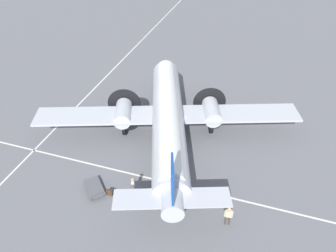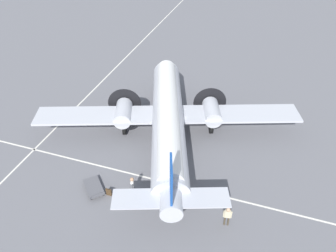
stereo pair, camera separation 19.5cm
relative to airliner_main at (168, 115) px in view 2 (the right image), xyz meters
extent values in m
plane|color=slate|center=(0.15, -0.42, -2.62)|extent=(300.00, 300.00, 0.00)
cube|color=silver|center=(0.15, -5.28, -2.62)|extent=(120.00, 0.16, 0.01)
cube|color=silver|center=(-10.82, -0.42, -2.62)|extent=(0.16, 120.00, 0.01)
cylinder|color=silver|center=(0.15, -0.42, -0.15)|extent=(8.36, 17.10, 2.73)
cylinder|color=white|center=(0.15, -0.42, 0.60)|extent=(7.31, 16.03, 1.91)
sphere|color=silver|center=(-2.74, 7.67, -0.15)|extent=(2.60, 2.60, 2.60)
cylinder|color=silver|center=(3.04, -8.51, -0.02)|extent=(2.55, 3.66, 1.50)
cube|color=#194799|center=(3.26, -9.10, 1.90)|extent=(0.77, 1.82, 3.15)
cube|color=silver|center=(3.19, -8.90, 0.12)|extent=(7.78, 4.16, 0.10)
cube|color=silver|center=(-0.27, 0.77, -0.50)|extent=(23.46, 10.63, 0.20)
cylinder|color=silver|center=(-4.20, -0.33, -0.48)|extent=(2.40, 3.27, 1.50)
cylinder|color=black|center=(-4.75, 1.19, -0.48)|extent=(2.99, 1.10, 3.16)
sphere|color=black|center=(-4.80, 1.33, -0.48)|extent=(0.53, 0.53, 0.53)
cylinder|color=silver|center=(3.46, 2.41, -0.48)|extent=(2.40, 3.27, 1.50)
cylinder|color=black|center=(2.92, 3.93, -0.48)|extent=(2.99, 1.10, 3.16)
sphere|color=black|center=(2.87, 4.07, -0.48)|extent=(0.53, 0.53, 0.53)
cylinder|color=#4C4C51|center=(-4.11, -0.61, -1.57)|extent=(0.18, 0.18, 0.99)
cylinder|color=black|center=(-4.11, -0.61, -2.07)|extent=(0.65, 1.14, 1.10)
cylinder|color=#4C4C51|center=(3.56, 2.14, -1.57)|extent=(0.18, 0.18, 0.99)
cylinder|color=black|center=(3.56, 2.14, -2.07)|extent=(0.65, 1.14, 1.10)
cylinder|color=#4C4C51|center=(-2.11, 5.89, -1.83)|extent=(0.14, 0.14, 0.89)
cylinder|color=black|center=(-2.11, 5.89, -2.27)|extent=(0.41, 0.72, 0.70)
cylinder|color=#473D2D|center=(6.73, -7.73, -2.20)|extent=(0.12, 0.12, 0.85)
cylinder|color=#473D2D|center=(6.98, -7.69, -2.20)|extent=(0.12, 0.12, 0.85)
cube|color=beige|center=(6.86, -7.71, -1.45)|extent=(0.43, 0.25, 0.64)
sphere|color=tan|center=(6.86, -7.71, -0.99)|extent=(0.28, 0.28, 0.28)
cylinder|color=beige|center=(6.60, -7.75, -1.49)|extent=(0.10, 0.10, 0.61)
cylinder|color=beige|center=(7.11, -7.67, -1.49)|extent=(0.10, 0.10, 0.61)
cube|color=navy|center=(6.84, -7.61, -1.38)|extent=(0.05, 0.02, 0.41)
cylinder|color=#473D2D|center=(-0.31, -7.40, -2.18)|extent=(0.13, 0.13, 0.88)
cylinder|color=#473D2D|center=(-0.39, -7.16, -2.18)|extent=(0.13, 0.13, 0.88)
cube|color=white|center=(-0.35, -7.28, -1.41)|extent=(0.32, 0.46, 0.66)
sphere|color=tan|center=(-0.35, -7.28, -0.93)|extent=(0.29, 0.29, 0.29)
cylinder|color=white|center=(-0.27, -7.53, -1.44)|extent=(0.10, 0.10, 0.63)
cylinder|color=white|center=(-0.43, -7.03, -1.44)|extent=(0.10, 0.10, 0.63)
cube|color=#47331E|center=(-2.09, -7.88, -2.31)|extent=(0.45, 0.12, 0.61)
cube|color=#312315|center=(-2.09, -7.88, -1.98)|extent=(0.16, 0.09, 0.02)
cube|color=#56565B|center=(-3.44, -7.77, -2.32)|extent=(2.38, 2.40, 0.04)
cube|color=#56565B|center=(-2.69, -8.53, -2.08)|extent=(0.88, 0.85, 0.04)
cylinder|color=#56565B|center=(-3.10, -8.92, -2.19)|extent=(0.04, 0.04, 0.22)
cylinder|color=#56565B|center=(-2.29, -8.14, -2.19)|extent=(0.04, 0.04, 0.22)
cylinder|color=black|center=(-4.36, -7.50, -2.48)|extent=(0.24, 0.24, 0.28)
cylinder|color=black|center=(-3.68, -6.84, -2.48)|extent=(0.24, 0.24, 0.28)
cylinder|color=black|center=(-3.20, -8.69, -2.48)|extent=(0.24, 0.24, 0.28)
cylinder|color=black|center=(-2.52, -8.04, -2.48)|extent=(0.24, 0.24, 0.28)
camera|label=1|loc=(7.28, -22.34, 16.73)|focal=35.00mm
camera|label=2|loc=(7.46, -22.27, 16.73)|focal=35.00mm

